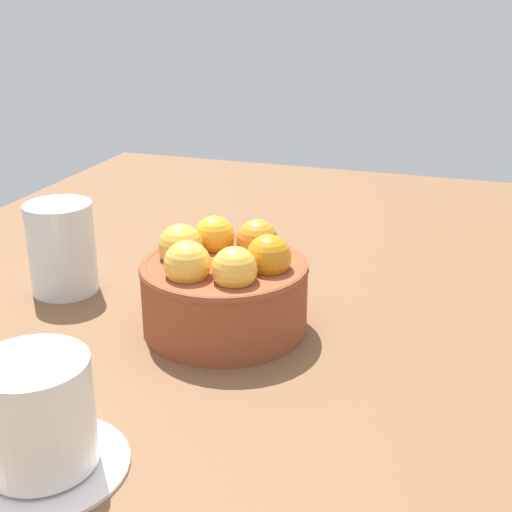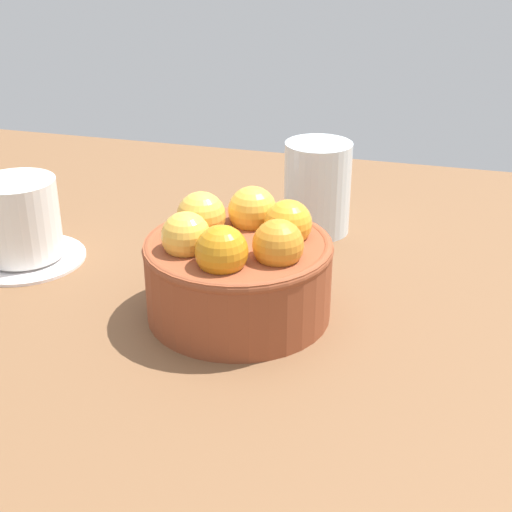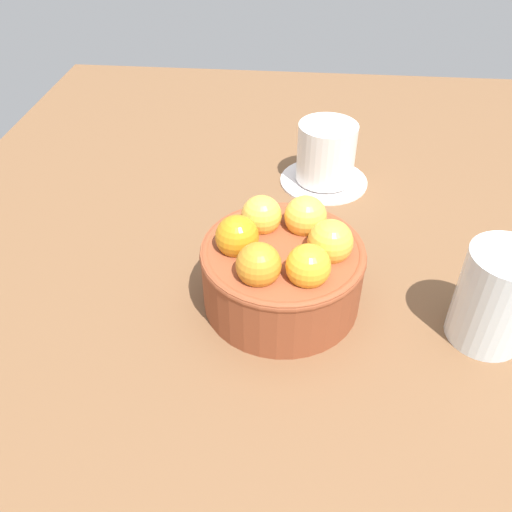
% 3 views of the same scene
% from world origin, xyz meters
% --- Properties ---
extents(ground_plane, '(1.26, 0.89, 0.04)m').
position_xyz_m(ground_plane, '(0.00, 0.00, -0.02)').
color(ground_plane, brown).
extents(terracotta_bowl, '(0.16, 0.16, 0.10)m').
position_xyz_m(terracotta_bowl, '(0.00, -0.00, 0.04)').
color(terracotta_bowl, brown).
rests_on(terracotta_bowl, ground_plane).
extents(coffee_cup, '(0.12, 0.12, 0.08)m').
position_xyz_m(coffee_cup, '(0.23, -0.04, 0.04)').
color(coffee_cup, white).
rests_on(coffee_cup, ground_plane).
extents(water_glass, '(0.07, 0.07, 0.10)m').
position_xyz_m(water_glass, '(-0.03, -0.19, 0.05)').
color(water_glass, silver).
rests_on(water_glass, ground_plane).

